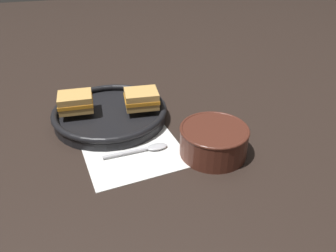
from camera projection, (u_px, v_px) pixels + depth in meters
name	position (u px, v px, depth m)	size (l,w,h in m)	color
ground_plane	(168.00, 138.00, 0.87)	(4.00, 4.00, 0.00)	black
napkin	(135.00, 154.00, 0.81)	(0.26, 0.23, 0.00)	white
soup_bowl	(214.00, 139.00, 0.79)	(0.17, 0.17, 0.07)	#4C2319
spoon	(149.00, 148.00, 0.82)	(0.16, 0.03, 0.01)	#B7B7BC
skillet	(110.00, 114.00, 0.94)	(0.33, 0.33, 0.04)	black
sandwich_near_left	(76.00, 102.00, 0.91)	(0.10, 0.08, 0.05)	tan
sandwich_near_right	(141.00, 99.00, 0.92)	(0.10, 0.08, 0.05)	tan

